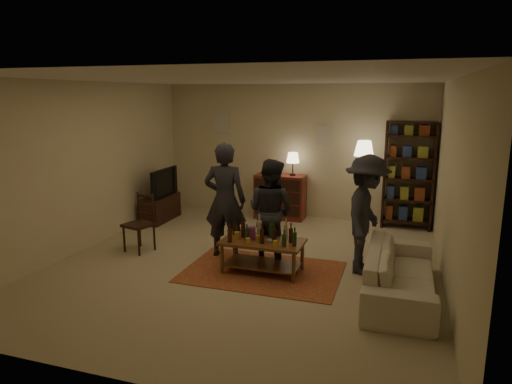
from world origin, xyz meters
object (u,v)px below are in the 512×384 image
at_px(tv_stand, 160,202).
at_px(person_right, 271,211).
at_px(dining_chair, 141,220).
at_px(floor_lamp, 364,155).
at_px(person_left, 225,200).
at_px(coffee_table, 263,244).
at_px(sofa, 400,273).
at_px(person_by_sofa, 366,215).
at_px(bookshelf, 408,174).
at_px(dresser, 281,195).

xyz_separation_m(tv_stand, person_right, (2.76, -1.55, 0.40)).
relative_size(dining_chair, floor_lamp, 0.57).
bearing_deg(person_left, dining_chair, -0.62).
height_order(coffee_table, sofa, coffee_table).
bearing_deg(person_left, coffee_table, 141.11).
distance_m(dining_chair, person_by_sofa, 3.54).
distance_m(sofa, person_by_sofa, 0.99).
distance_m(tv_stand, person_left, 2.59).
xyz_separation_m(bookshelf, person_right, (-1.93, -2.53, -0.25)).
xyz_separation_m(person_right, person_by_sofa, (1.39, 0.01, 0.06)).
bearing_deg(floor_lamp, person_left, -130.19).
distance_m(bookshelf, sofa, 3.26).
relative_size(dresser, bookshelf, 0.67).
distance_m(coffee_table, tv_stand, 3.42).
relative_size(sofa, person_left, 1.16).
bearing_deg(tv_stand, bookshelf, 11.80).
bearing_deg(dining_chair, person_by_sofa, 17.46).
height_order(tv_stand, sofa, tv_stand).
xyz_separation_m(coffee_table, floor_lamp, (1.11, 2.67, 0.99)).
relative_size(bookshelf, person_left, 1.13).
xyz_separation_m(dresser, floor_lamp, (1.64, -0.24, 0.93)).
bearing_deg(person_right, dining_chair, 21.96).
height_order(floor_lamp, sofa, floor_lamp).
relative_size(coffee_table, bookshelf, 0.58).
height_order(floor_lamp, person_by_sofa, person_by_sofa).
distance_m(tv_stand, dresser, 2.43).
height_order(coffee_table, floor_lamp, floor_lamp).
distance_m(coffee_table, floor_lamp, 3.06).
relative_size(coffee_table, dresser, 0.85).
xyz_separation_m(sofa, person_by_sofa, (-0.50, 0.66, 0.54)).
distance_m(dresser, person_left, 2.49).
bearing_deg(person_left, bookshelf, -144.11).
distance_m(dining_chair, person_right, 2.16).
height_order(dresser, person_left, person_left).
relative_size(tv_stand, bookshelf, 0.52).
distance_m(bookshelf, person_by_sofa, 2.58).
bearing_deg(dresser, floor_lamp, -8.23).
height_order(bookshelf, floor_lamp, bookshelf).
relative_size(coffee_table, person_left, 0.65).
xyz_separation_m(coffee_table, dining_chair, (-2.15, 0.30, 0.08)).
relative_size(person_left, person_right, 1.14).
relative_size(bookshelf, person_by_sofa, 1.19).
height_order(person_left, person_right, person_left).
height_order(bookshelf, sofa, bookshelf).
xyz_separation_m(tv_stand, bookshelf, (4.69, 0.98, 0.65)).
bearing_deg(bookshelf, coffee_table, -122.78).
xyz_separation_m(sofa, person_left, (-2.62, 0.67, 0.59)).
xyz_separation_m(coffee_table, sofa, (1.87, -0.21, -0.11)).
xyz_separation_m(coffee_table, person_right, (-0.02, 0.45, 0.37)).
bearing_deg(bookshelf, tv_stand, -168.20).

